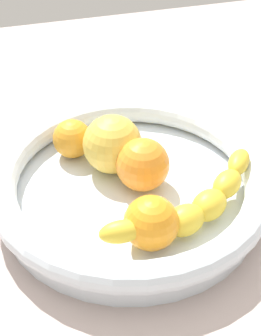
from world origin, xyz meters
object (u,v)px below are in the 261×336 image
object	(u,v)px
apple_yellow	(112,144)
fruit_bowl	(130,184)
orange_front	(151,223)
orange_mid_right	(144,167)
orange_mid_left	(72,139)
banana_draped_left	(193,206)

from	to	relation	value
apple_yellow	fruit_bowl	bearing A→B (deg)	12.90
fruit_bowl	orange_front	size ratio (longest dim) A/B	5.71
orange_mid_right	apple_yellow	world-z (taller)	apple_yellow
orange_front	orange_mid_left	xyz separation A→B (cm)	(-17.62, -4.62, -0.39)
apple_yellow	banana_draped_left	bearing A→B (deg)	25.23
apple_yellow	orange_front	bearing A→B (deg)	1.82
banana_draped_left	orange_mid_left	distance (cm)	18.98
banana_draped_left	orange_mid_left	world-z (taller)	orange_mid_left
orange_mid_left	orange_mid_right	xyz separation A→B (cm)	(8.99, 6.67, 0.67)
fruit_bowl	banana_draped_left	xyz separation A→B (cm)	(7.70, 4.68, 2.03)
orange_mid_left	apple_yellow	bearing A→B (deg)	45.09
fruit_bowl	apple_yellow	world-z (taller)	apple_yellow
orange_front	orange_mid_left	distance (cm)	18.22
orange_front	orange_mid_right	distance (cm)	8.88
banana_draped_left	apple_yellow	distance (cm)	13.34
orange_mid_right	apple_yellow	bearing A→B (deg)	-152.80
orange_mid_left	apple_yellow	distance (cm)	6.03
fruit_bowl	orange_front	bearing A→B (deg)	-3.56
banana_draped_left	orange_mid_left	bearing A→B (deg)	-148.69
orange_mid_left	orange_front	bearing A→B (deg)	14.70
fruit_bowl	banana_draped_left	world-z (taller)	banana_draped_left
orange_front	orange_mid_right	bearing A→B (deg)	166.68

